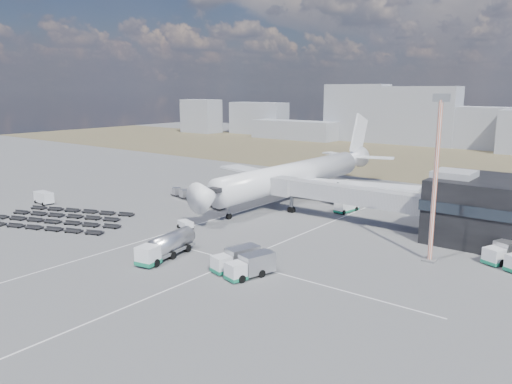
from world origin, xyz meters
The scene contains 14 objects.
ground centered at (0.00, 0.00, 0.00)m, with size 420.00×420.00×0.00m, color #565659.
grass_strip centered at (0.00, 110.00, 0.01)m, with size 420.00×90.00×0.01m, color brown.
lane_markings centered at (9.77, 3.00, 0.01)m, with size 47.12×110.00×0.01m.
jet_bridge centered at (15.90, 20.42, 5.05)m, with size 30.30×3.80×7.05m.
airliner centered at (0.00, 32.38, 5.29)m, with size 51.59×64.53×17.62m.
skyline centered at (1.44, 149.88, 9.67)m, with size 286.71×24.76×25.82m.
fuel_tanker centered at (7.05, -12.73, 1.73)m, with size 4.53×10.99×3.45m.
pushback_tug centered at (-1.64, -0.53, 0.69)m, with size 2.99×1.68×1.38m, color white.
utility_van centered at (-39.01, -5.26, 1.26)m, with size 4.79×2.17×2.52m, color white.
catering_truck centered at (14.57, 27.42, 1.29)m, with size 3.06×5.78×2.52m.
service_trucks_near centered at (19.58, -10.74, 1.47)m, with size 7.20×7.98×2.71m.
uld_row centered at (-14.59, 15.24, 1.04)m, with size 18.91×5.91×1.73m.
baggage_dollies centered at (-24.38, -10.99, 0.35)m, with size 28.91×22.34×0.71m.
floodlight_mast centered at (37.27, 8.92, 11.56)m, with size 2.20×1.78×23.06m.
Camera 1 is at (58.90, -58.54, 23.64)m, focal length 35.00 mm.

